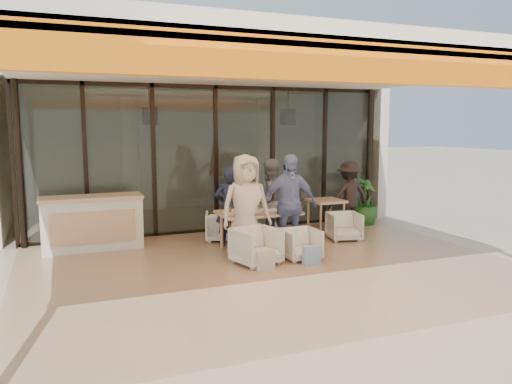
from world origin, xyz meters
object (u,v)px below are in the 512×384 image
Objects in this scene: chair_far_left at (222,225)px; diner_navy at (229,207)px; dining_table at (258,214)px; chair_near_right at (301,243)px; diner_periwinkle at (289,204)px; chair_near_left at (256,245)px; chair_far_right at (260,220)px; host_counter at (92,223)px; potted_palm at (364,201)px; side_table at (326,204)px; diner_grey at (269,201)px; side_chair at (344,225)px; standing_woman at (349,195)px; diner_cream at (246,207)px.

chair_far_left is 0.67m from diner_navy.
dining_table reaches higher than chair_near_right.
chair_near_left is at bearing -143.22° from diner_periwinkle.
dining_table is 1.08m from chair_far_right.
potted_palm is (6.10, 0.08, 0.05)m from host_counter.
dining_table is 1.11m from chair_near_right.
chair_near_left is 2.93m from side_table.
host_counter is at bearing 158.73° from dining_table.
host_counter is 3.42m from diner_grey.
diner_periwinkle is 1.97m from side_table.
potted_palm reaches higher than host_counter.
standing_woman is (0.72, 0.97, 0.45)m from side_chair.
chair_near_left is at bearing 45.94° from diner_grey.
diner_navy reaches higher than host_counter.
chair_far_left is at bearing -43.85° from diner_grey.
potted_palm is (2.77, 2.16, 0.27)m from chair_near_right.
side_table is at bearing -161.76° from potted_palm.
host_counter is at bearing 147.72° from chair_near_right.
diner_navy is (2.49, -0.69, 0.25)m from host_counter.
side_table is at bearing 21.30° from chair_near_left.
chair_near_right is 3.53m from potted_palm.
host_counter is at bearing 160.56° from diner_periwinkle.
chair_far_left is at bearing 89.78° from diner_cream.
diner_cream is 1.60× the size of potted_palm.
host_counter is 3.94m from chair_near_right.
side_chair is 0.55× the size of potted_palm.
diner_periwinkle is at bearing 15.36° from chair_near_left.
diner_grey reaches higher than diner_navy.
standing_woman is (3.06, 1.97, 0.41)m from chair_near_left.
chair_far_left is 0.89× the size of side_table.
diner_periwinkle is 2.67m from standing_woman.
chair_near_right is 2.32m from side_table.
side_table is (1.50, 1.74, 0.33)m from chair_near_right.
diner_navy reaches higher than side_table.
chair_far_right is at bearing 65.59° from dining_table.
standing_woman reaches higher than chair_near_left.
diner_navy is at bearing 89.78° from diner_cream.
diner_grey is 2.64× the size of side_chair.
potted_palm reaches higher than chair_near_right.
diner_periwinkle is at bearing -25.46° from host_counter.
diner_navy is 0.84m from diner_grey.
chair_far_right is at bearing 50.74° from chair_near_left.
side_chair is at bearing 1.10° from dining_table.
diner_navy is (-0.84, -0.50, 0.41)m from chair_far_right.
standing_woman is at bearing 160.22° from chair_far_right.
side_table is at bearing -4.07° from host_counter.
standing_woman is at bearing 41.29° from chair_near_right.
diner_periwinkle reaches higher than dining_table.
diner_grey is at bearing 13.94° from standing_woman.
side_table is at bearing 16.80° from standing_woman.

